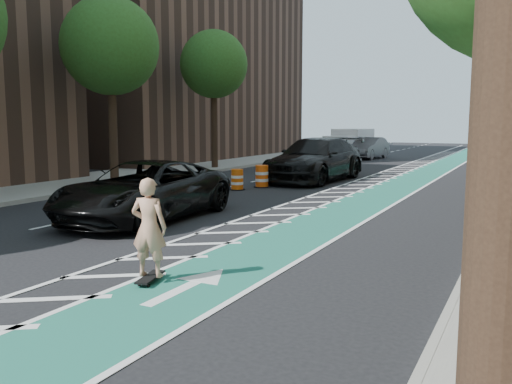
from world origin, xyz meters
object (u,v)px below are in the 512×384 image
Objects in this scene: skateboarder at (149,227)px; suv_far at (315,159)px; suv_near at (144,190)px; barrel_a at (237,180)px.

suv_far is (-3.20, 16.12, 0.03)m from skateboarder.
suv_far is (0.65, 11.44, 0.16)m from suv_near.
barrel_a is (-1.52, -4.60, -0.59)m from suv_far.
skateboarder is at bearing -75.48° from suv_far.
suv_far is 8.15× the size of barrel_a.
skateboarder is 2.04× the size of barrel_a.
suv_far reaches higher than barrel_a.
suv_near is at bearing -65.70° from skateboarder.
barrel_a is at bearing 94.53° from suv_near.
suv_near is at bearing -89.96° from suv_far.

